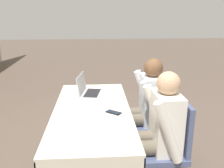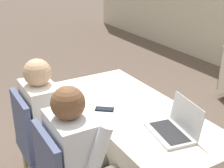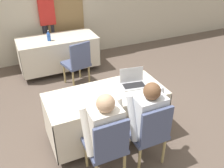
{
  "view_description": "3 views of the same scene",
  "coord_description": "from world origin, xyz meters",
  "px_view_note": "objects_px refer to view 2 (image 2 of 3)",
  "views": [
    {
      "loc": [
        -2.22,
        -0.05,
        1.67
      ],
      "look_at": [
        0.0,
        -0.19,
        0.99
      ],
      "focal_mm": 40.0,
      "sensor_mm": 36.0,
      "label": 1
    },
    {
      "loc": [
        1.77,
        -1.22,
        1.86
      ],
      "look_at": [
        0.0,
        -0.19,
        0.99
      ],
      "focal_mm": 50.0,
      "sensor_mm": 36.0,
      "label": 2
    },
    {
      "loc": [
        -1.09,
        -2.57,
        2.54
      ],
      "look_at": [
        0.0,
        -0.19,
        0.99
      ],
      "focal_mm": 40.0,
      "sensor_mm": 36.0,
      "label": 3
    }
  ],
  "objects_px": {
    "cell_phone": "(105,109)",
    "person_checkered_shirt": "(52,120)",
    "chair_near_left": "(41,141)",
    "person_white_shirt": "(83,158)",
    "laptop": "(174,128)"
  },
  "relations": [
    {
      "from": "laptop",
      "to": "chair_near_left",
      "type": "distance_m",
      "value": 1.04
    },
    {
      "from": "laptop",
      "to": "person_white_shirt",
      "type": "bearing_deg",
      "value": -94.42
    },
    {
      "from": "chair_near_left",
      "to": "person_checkered_shirt",
      "type": "relative_size",
      "value": 0.78
    },
    {
      "from": "laptop",
      "to": "person_white_shirt",
      "type": "xyz_separation_m",
      "value": [
        -0.15,
        -0.6,
        -0.12
      ]
    },
    {
      "from": "cell_phone",
      "to": "chair_near_left",
      "type": "height_order",
      "value": "chair_near_left"
    },
    {
      "from": "cell_phone",
      "to": "person_checkered_shirt",
      "type": "distance_m",
      "value": 0.41
    },
    {
      "from": "person_checkered_shirt",
      "to": "person_white_shirt",
      "type": "distance_m",
      "value": 0.56
    },
    {
      "from": "laptop",
      "to": "person_checkered_shirt",
      "type": "height_order",
      "value": "person_checkered_shirt"
    },
    {
      "from": "cell_phone",
      "to": "person_checkered_shirt",
      "type": "xyz_separation_m",
      "value": [
        -0.18,
        -0.37,
        -0.08
      ]
    },
    {
      "from": "person_white_shirt",
      "to": "cell_phone",
      "type": "bearing_deg",
      "value": -43.94
    },
    {
      "from": "chair_near_left",
      "to": "person_white_shirt",
      "type": "xyz_separation_m",
      "value": [
        0.56,
        0.1,
        0.16
      ]
    },
    {
      "from": "laptop",
      "to": "cell_phone",
      "type": "relative_size",
      "value": 2.49
    },
    {
      "from": "cell_phone",
      "to": "person_checkered_shirt",
      "type": "relative_size",
      "value": 0.13
    },
    {
      "from": "laptop",
      "to": "person_checkered_shirt",
      "type": "relative_size",
      "value": 0.32
    },
    {
      "from": "cell_phone",
      "to": "person_white_shirt",
      "type": "height_order",
      "value": "person_white_shirt"
    }
  ]
}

